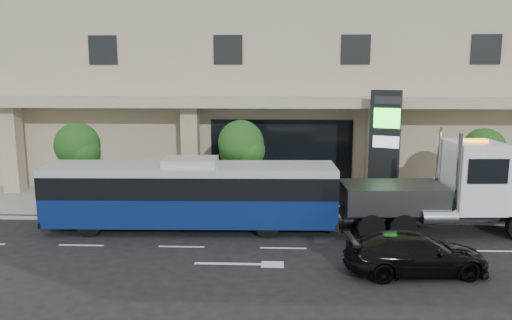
{
  "coord_description": "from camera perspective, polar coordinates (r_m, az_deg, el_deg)",
  "views": [
    {
      "loc": [
        -0.29,
        -20.08,
        6.75
      ],
      "look_at": [
        -1.21,
        2.0,
        2.87
      ],
      "focal_mm": 35.0,
      "sensor_mm": 36.0,
      "label": 1
    }
  ],
  "objects": [
    {
      "name": "tree_left",
      "position": [
        25.83,
        -19.68,
        1.26
      ],
      "size": [
        2.27,
        2.2,
        4.22
      ],
      "color": "#422B19",
      "rests_on": "sidewalk"
    },
    {
      "name": "tree_right",
      "position": [
        25.89,
        24.63,
        0.79
      ],
      "size": [
        2.1,
        2.0,
        4.04
      ],
      "color": "#422B19",
      "rests_on": "sidewalk"
    },
    {
      "name": "city_bus",
      "position": [
        21.82,
        -7.43,
        -3.78
      ],
      "size": [
        12.5,
        2.94,
        3.15
      ],
      "rotation": [
        0.0,
        0.0,
        0.03
      ],
      "color": "black",
      "rests_on": "ground"
    },
    {
      "name": "curb",
      "position": [
        23.07,
        3.02,
        -6.89
      ],
      "size": [
        120.0,
        0.3,
        0.15
      ],
      "primitive_type": "cube",
      "color": "gray",
      "rests_on": "ground"
    },
    {
      "name": "convention_center",
      "position": [
        35.65,
        2.93,
        15.12
      ],
      "size": [
        60.0,
        17.6,
        20.0
      ],
      "color": "tan",
      "rests_on": "ground"
    },
    {
      "name": "tree_mid",
      "position": [
        23.98,
        -1.68,
        1.57
      ],
      "size": [
        2.28,
        2.2,
        4.38
      ],
      "color": "#422B19",
      "rests_on": "sidewalk"
    },
    {
      "name": "tow_truck",
      "position": [
        22.77,
        21.5,
        -3.28
      ],
      "size": [
        9.7,
        2.79,
        4.41
      ],
      "rotation": [
        0.0,
        0.0,
        0.05
      ],
      "color": "#2D3033",
      "rests_on": "ground"
    },
    {
      "name": "black_sedan",
      "position": [
        18.06,
        17.77,
        -10.13
      ],
      "size": [
        4.98,
        2.43,
        1.4
      ],
      "primitive_type": "imported",
      "rotation": [
        0.0,
        0.0,
        1.67
      ],
      "color": "black",
      "rests_on": "ground"
    },
    {
      "name": "ground",
      "position": [
        21.18,
        3.07,
        -8.65
      ],
      "size": [
        120.0,
        120.0,
        0.0
      ],
      "primitive_type": "plane",
      "color": "black",
      "rests_on": "ground"
    },
    {
      "name": "signage_pylon",
      "position": [
        25.41,
        14.46,
        1.34
      ],
      "size": [
        1.52,
        1.03,
        5.78
      ],
      "rotation": [
        0.0,
        0.0,
        -0.39
      ],
      "color": "black",
      "rests_on": "sidewalk"
    },
    {
      "name": "sidewalk",
      "position": [
        25.95,
        2.95,
        -4.97
      ],
      "size": [
        120.0,
        6.0,
        0.15
      ],
      "primitive_type": "cube",
      "color": "gray",
      "rests_on": "ground"
    }
  ]
}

